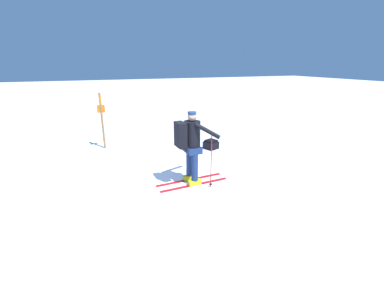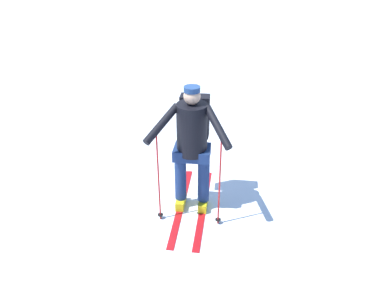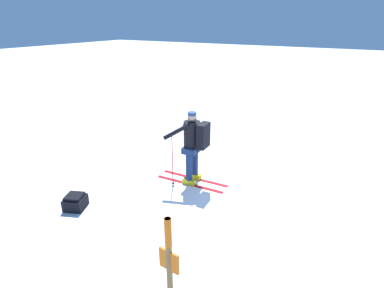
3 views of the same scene
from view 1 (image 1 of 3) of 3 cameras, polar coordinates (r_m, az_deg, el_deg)
ground_plane at (r=5.82m, az=-6.24°, el=-10.28°), size 80.00×80.00×0.00m
skier at (r=5.77m, az=-0.32°, el=0.38°), size 1.71×1.02×1.70m
dropped_backpack at (r=8.46m, az=4.22°, el=-0.11°), size 0.51×0.51×0.30m
trail_marker at (r=8.77m, az=-19.42°, el=5.94°), size 0.24×0.07×1.82m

